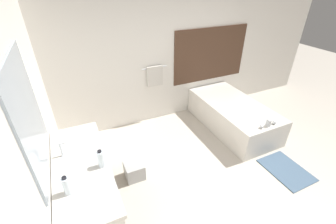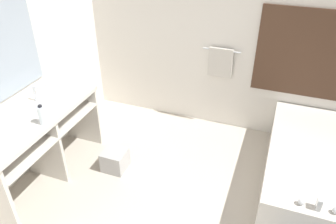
# 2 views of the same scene
# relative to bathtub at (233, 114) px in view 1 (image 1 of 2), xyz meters

# --- Properties ---
(ground_plane) EXTENTS (16.00, 16.00, 0.00)m
(ground_plane) POSITION_rel_bathtub_xyz_m (-0.98, -1.25, -0.29)
(ground_plane) COLOR beige
(ground_plane) RESTS_ON ground
(wall_back_with_blinds) EXTENTS (7.40, 0.13, 2.70)m
(wall_back_with_blinds) POSITION_rel_bathtub_xyz_m (-0.95, 0.98, 1.05)
(wall_back_with_blinds) COLOR white
(wall_back_with_blinds) RESTS_ON ground_plane
(wall_left_with_mirror) EXTENTS (0.08, 7.40, 2.70)m
(wall_left_with_mirror) POSITION_rel_bathtub_xyz_m (-3.21, -1.24, 1.06)
(wall_left_with_mirror) COLOR white
(wall_left_with_mirror) RESTS_ON ground_plane
(vanity_counter) EXTENTS (0.59, 1.59, 0.88)m
(vanity_counter) POSITION_rel_bathtub_xyz_m (-2.87, -0.84, 0.36)
(vanity_counter) COLOR silver
(vanity_counter) RESTS_ON ground_plane
(sink_faucet) EXTENTS (0.09, 0.04, 0.18)m
(sink_faucet) POSITION_rel_bathtub_xyz_m (-3.04, -0.63, 0.68)
(sink_faucet) COLOR silver
(sink_faucet) RESTS_ON vanity_counter
(bathtub) EXTENTS (0.95, 1.88, 0.65)m
(bathtub) POSITION_rel_bathtub_xyz_m (0.00, 0.00, 0.00)
(bathtub) COLOR silver
(bathtub) RESTS_ON ground_plane
(water_bottle_1) EXTENTS (0.07, 0.07, 0.21)m
(water_bottle_1) POSITION_rel_bathtub_xyz_m (-3.02, -1.21, 0.69)
(water_bottle_1) COLOR white
(water_bottle_1) RESTS_ON vanity_counter
(water_bottle_2) EXTENTS (0.07, 0.07, 0.22)m
(water_bottle_2) POSITION_rel_bathtub_xyz_m (-2.66, -0.98, 0.69)
(water_bottle_2) COLOR white
(water_bottle_2) RESTS_ON vanity_counter
(waste_bin) EXTENTS (0.28, 0.28, 0.26)m
(waste_bin) POSITION_rel_bathtub_xyz_m (-2.20, -0.47, -0.16)
(waste_bin) COLOR #B2B2B2
(waste_bin) RESTS_ON ground_plane
(bath_mat) EXTENTS (0.55, 0.74, 0.02)m
(bath_mat) POSITION_rel_bathtub_xyz_m (0.02, -1.36, -0.28)
(bath_mat) COLOR slate
(bath_mat) RESTS_ON ground_plane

